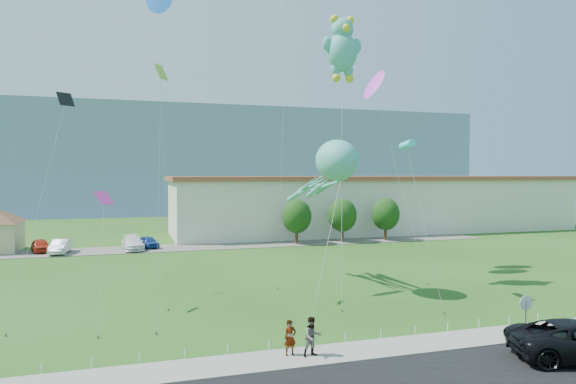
# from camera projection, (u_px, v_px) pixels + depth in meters

# --- Properties ---
(ground) EXTENTS (160.00, 160.00, 0.00)m
(ground) POSITION_uv_depth(u_px,v_px,m) (318.00, 337.00, 26.84)
(ground) COLOR #234B15
(ground) RESTS_ON ground
(sidewalk) EXTENTS (80.00, 2.50, 0.10)m
(sidewalk) POSITION_uv_depth(u_px,v_px,m) (338.00, 353.00, 24.21)
(sidewalk) COLOR gray
(sidewalk) RESTS_ON ground
(parking_strip) EXTENTS (70.00, 6.00, 0.06)m
(parking_strip) POSITION_uv_depth(u_px,v_px,m) (213.00, 246.00, 60.25)
(parking_strip) COLOR #59544C
(parking_strip) RESTS_ON ground
(hill_ridge) EXTENTS (160.00, 50.00, 25.00)m
(hill_ridge) POSITION_uv_depth(u_px,v_px,m) (165.00, 160.00, 140.96)
(hill_ridge) COLOR gray
(hill_ridge) RESTS_ON ground
(warehouse) EXTENTS (61.00, 15.00, 8.20)m
(warehouse) POSITION_uv_depth(u_px,v_px,m) (378.00, 204.00, 76.39)
(warehouse) COLOR beige
(warehouse) RESTS_ON ground
(stop_sign) EXTENTS (0.80, 0.07, 2.50)m
(stop_sign) POSITION_uv_depth(u_px,v_px,m) (526.00, 307.00, 25.57)
(stop_sign) COLOR slate
(stop_sign) RESTS_ON ground
(rope_fence) EXTENTS (26.05, 0.05, 0.50)m
(rope_fence) POSITION_uv_depth(u_px,v_px,m) (327.00, 340.00, 25.59)
(rope_fence) COLOR white
(rope_fence) RESTS_ON ground
(tree_near) EXTENTS (3.60, 3.60, 5.47)m
(tree_near) POSITION_uv_depth(u_px,v_px,m) (297.00, 216.00, 62.13)
(tree_near) COLOR #3F2B19
(tree_near) RESTS_ON ground
(tree_mid) EXTENTS (3.60, 3.60, 5.47)m
(tree_mid) POSITION_uv_depth(u_px,v_px,m) (342.00, 215.00, 63.91)
(tree_mid) COLOR #3F2B19
(tree_mid) RESTS_ON ground
(tree_far) EXTENTS (3.60, 3.60, 5.47)m
(tree_far) POSITION_uv_depth(u_px,v_px,m) (386.00, 214.00, 65.68)
(tree_far) COLOR #3F2B19
(tree_far) RESTS_ON ground
(pedestrian_left) EXTENTS (0.63, 0.44, 1.64)m
(pedestrian_left) POSITION_uv_depth(u_px,v_px,m) (290.00, 338.00, 23.79)
(pedestrian_left) COLOR gray
(pedestrian_left) RESTS_ON sidewalk
(pedestrian_right) EXTENTS (0.94, 0.76, 1.82)m
(pedestrian_right) POSITION_uv_depth(u_px,v_px,m) (312.00, 337.00, 23.67)
(pedestrian_right) COLOR gray
(pedestrian_right) RESTS_ON sidewalk
(parked_car_red) EXTENTS (2.63, 4.43, 1.41)m
(parked_car_red) POSITION_uv_depth(u_px,v_px,m) (41.00, 245.00, 55.60)
(parked_car_red) COLOR #B12C15
(parked_car_red) RESTS_ON parking_strip
(parked_car_silver) EXTENTS (2.10, 4.68, 1.49)m
(parked_car_silver) POSITION_uv_depth(u_px,v_px,m) (61.00, 246.00, 54.62)
(parked_car_silver) COLOR silver
(parked_car_silver) RESTS_ON parking_strip
(parked_car_white) EXTENTS (2.65, 5.45, 1.53)m
(parked_car_white) POSITION_uv_depth(u_px,v_px,m) (133.00, 243.00, 57.32)
(parked_car_white) COLOR white
(parked_car_white) RESTS_ON parking_strip
(parked_car_blue) EXTENTS (2.70, 4.12, 1.30)m
(parked_car_blue) POSITION_uv_depth(u_px,v_px,m) (148.00, 242.00, 58.90)
(parked_car_blue) COLOR navy
(parked_car_blue) RESTS_ON parking_strip
(octopus_kite) EXTENTS (5.36, 12.40, 10.93)m
(octopus_kite) POSITION_uv_depth(u_px,v_px,m) (330.00, 171.00, 37.14)
(octopus_kite) COLOR teal
(octopus_kite) RESTS_ON ground
(teddy_bear_kite) EXTENTS (4.82, 8.57, 20.63)m
(teddy_bear_kite) POSITION_uv_depth(u_px,v_px,m) (342.00, 47.00, 39.20)
(teddy_bear_kite) COLOR teal
(teddy_bear_kite) RESTS_ON ground
(small_kite_cyan) EXTENTS (0.50, 5.67, 10.98)m
(small_kite_cyan) POSITION_uv_depth(u_px,v_px,m) (407.00, 146.00, 35.01)
(small_kite_cyan) COLOR #34DFEC
(small_kite_cyan) RESTS_ON ground
(small_kite_purple) EXTENTS (1.80, 8.53, 17.28)m
(small_kite_purple) POSITION_uv_depth(u_px,v_px,m) (375.00, 88.00, 45.93)
(small_kite_purple) COLOR #CB36DA
(small_kite_purple) RESTS_ON ground
(small_kite_black) EXTENTS (2.74, 10.13, 14.21)m
(small_kite_black) POSITION_uv_depth(u_px,v_px,m) (59.00, 124.00, 34.75)
(small_kite_black) COLOR black
(small_kite_black) RESTS_ON ground
(small_kite_blue) EXTENTS (1.80, 5.36, 21.49)m
(small_kite_blue) POSITION_uv_depth(u_px,v_px,m) (160.00, 5.00, 35.45)
(small_kite_blue) COLOR blue
(small_kite_blue) RESTS_ON ground
(small_kite_pink) EXTENTS (1.29, 6.42, 7.48)m
(small_kite_pink) POSITION_uv_depth(u_px,v_px,m) (103.00, 209.00, 31.27)
(small_kite_pink) COLOR #CB2D91
(small_kite_pink) RESTS_ON ground
(small_kite_yellow) EXTENTS (1.46, 7.33, 15.56)m
(small_kite_yellow) POSITION_uv_depth(u_px,v_px,m) (160.00, 101.00, 32.40)
(small_kite_yellow) COLOR #A5D231
(small_kite_yellow) RESTS_ON ground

